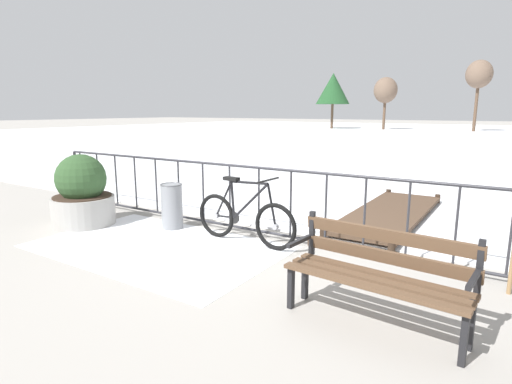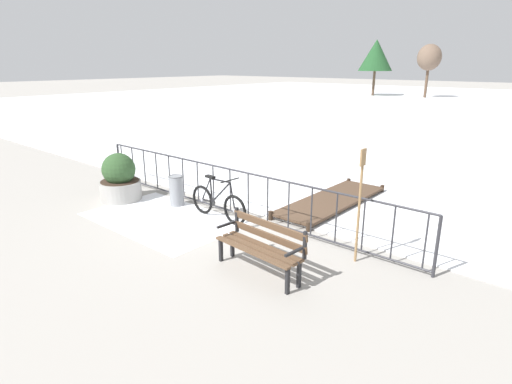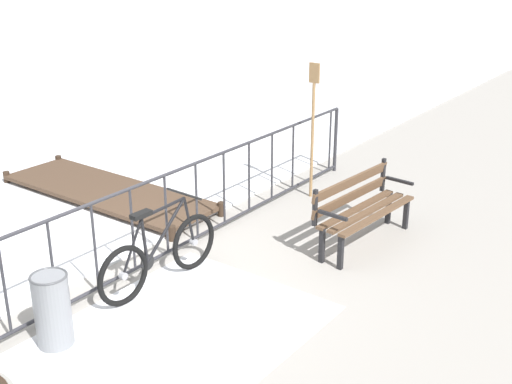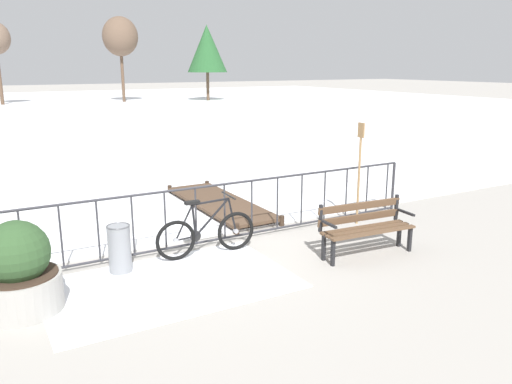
{
  "view_description": "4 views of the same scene",
  "coord_description": "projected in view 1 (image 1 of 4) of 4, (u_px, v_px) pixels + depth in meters",
  "views": [
    {
      "loc": [
        3.22,
        -5.1,
        1.88
      ],
      "look_at": [
        0.23,
        -0.43,
        0.78
      ],
      "focal_mm": 28.89,
      "sensor_mm": 36.0,
      "label": 1
    },
    {
      "loc": [
        6.21,
        -6.37,
        3.28
      ],
      "look_at": [
        0.51,
        0.29,
        0.56
      ],
      "focal_mm": 29.13,
      "sensor_mm": 36.0,
      "label": 2
    },
    {
      "loc": [
        -4.59,
        -5.08,
        3.59
      ],
      "look_at": [
        1.18,
        -0.84,
        0.84
      ],
      "focal_mm": 46.46,
      "sensor_mm": 36.0,
      "label": 3
    },
    {
      "loc": [
        -3.19,
        -7.64,
        3.03
      ],
      "look_at": [
        1.33,
        0.28,
        0.75
      ],
      "focal_mm": 35.73,
      "sensor_mm": 36.0,
      "label": 4
    }
  ],
  "objects": [
    {
      "name": "ground_plane",
      "position": [
        259.0,
        236.0,
        6.29
      ],
      "size": [
        160.0,
        160.0,
        0.0
      ],
      "primitive_type": "plane",
      "color": "#9E9991"
    },
    {
      "name": "frozen_pond",
      "position": [
        468.0,
        137.0,
        29.73
      ],
      "size": [
        80.0,
        56.0,
        0.03
      ],
      "primitive_type": "cube",
      "color": "white",
      "rests_on": "ground"
    },
    {
      "name": "snow_patch",
      "position": [
        157.0,
        246.0,
        5.79
      ],
      "size": [
        3.45,
        2.16,
        0.01
      ],
      "primitive_type": "cube",
      "color": "white",
      "rests_on": "ground"
    },
    {
      "name": "railing_fence",
      "position": [
        259.0,
        200.0,
        6.18
      ],
      "size": [
        9.06,
        0.06,
        1.07
      ],
      "color": "#2D2D33",
      "rests_on": "ground"
    },
    {
      "name": "bicycle_near_railing",
      "position": [
        244.0,
        218.0,
        5.88
      ],
      "size": [
        1.71,
        0.52,
        0.97
      ],
      "color": "black",
      "rests_on": "ground"
    },
    {
      "name": "park_bench",
      "position": [
        379.0,
        269.0,
        3.63
      ],
      "size": [
        1.63,
        0.61,
        0.89
      ],
      "color": "brown",
      "rests_on": "ground"
    },
    {
      "name": "planter_with_shrub",
      "position": [
        82.0,
        194.0,
        6.84
      ],
      "size": [
        1.01,
        1.01,
        1.18
      ],
      "color": "#9E9B96",
      "rests_on": "ground"
    },
    {
      "name": "trash_bin",
      "position": [
        172.0,
        206.0,
        6.63
      ],
      "size": [
        0.35,
        0.35,
        0.73
      ],
      "color": "gray",
      "rests_on": "ground"
    },
    {
      "name": "wooden_dock",
      "position": [
        390.0,
        213.0,
        7.21
      ],
      "size": [
        1.1,
        3.6,
        0.2
      ],
      "color": "#4C3828",
      "rests_on": "ground"
    },
    {
      "name": "tree_far_west",
      "position": [
        386.0,
        91.0,
        40.2
      ],
      "size": [
        2.25,
        2.25,
        5.06
      ],
      "color": "brown",
      "rests_on": "ground"
    },
    {
      "name": "tree_centre",
      "position": [
        333.0,
        89.0,
        42.19
      ],
      "size": [
        3.45,
        3.45,
        5.63
      ],
      "color": "brown",
      "rests_on": "ground"
    },
    {
      "name": "tree_east_mid",
      "position": [
        479.0,
        75.0,
        36.18
      ],
      "size": [
        2.22,
        2.22,
        6.24
      ],
      "color": "brown",
      "rests_on": "ground"
    }
  ]
}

